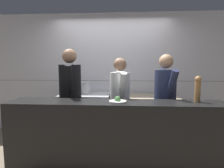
# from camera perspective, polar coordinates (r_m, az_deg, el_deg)

# --- Properties ---
(ground_plane) EXTENTS (14.00, 14.00, 0.00)m
(ground_plane) POSITION_cam_1_polar(r_m,az_deg,el_deg) (2.90, -1.98, -24.75)
(ground_plane) COLOR #7F705B
(wall_back_tiled) EXTENTS (8.00, 0.06, 2.60)m
(wall_back_tiled) POSITION_cam_1_polar(r_m,az_deg,el_deg) (3.86, -0.02, 3.34)
(wall_back_tiled) COLOR silver
(wall_back_tiled) RESTS_ON ground_plane
(oven_range) EXTENTS (0.98, 0.71, 0.91)m
(oven_range) POSITION_cam_1_polar(r_m,az_deg,el_deg) (3.68, -8.53, -10.21)
(oven_range) COLOR #232326
(oven_range) RESTS_ON ground_plane
(prep_counter) EXTENTS (1.28, 0.65, 0.88)m
(prep_counter) POSITION_cam_1_polar(r_m,az_deg,el_deg) (3.63, 10.33, -10.79)
(prep_counter) COLOR gray
(prep_counter) RESTS_ON ground_plane
(pass_counter) EXTENTS (2.93, 0.45, 1.00)m
(pass_counter) POSITION_cam_1_polar(r_m,az_deg,el_deg) (2.50, 1.38, -17.20)
(pass_counter) COLOR black
(pass_counter) RESTS_ON ground_plane
(stock_pot) EXTENTS (0.29, 0.29, 0.24)m
(stock_pot) POSITION_cam_1_polar(r_m,az_deg,el_deg) (3.60, -9.02, -1.13)
(stock_pot) COLOR #B7BABF
(stock_pot) RESTS_ON oven_range
(plated_dish_main) EXTENTS (0.23, 0.23, 0.08)m
(plated_dish_main) POSITION_cam_1_polar(r_m,az_deg,el_deg) (2.33, 1.87, -5.46)
(plated_dish_main) COLOR white
(plated_dish_main) RESTS_ON pass_counter
(pepper_mill) EXTENTS (0.08, 0.08, 0.35)m
(pepper_mill) POSITION_cam_1_polar(r_m,az_deg,el_deg) (2.57, 26.18, -1.32)
(pepper_mill) COLOR #AD7A47
(pepper_mill) RESTS_ON pass_counter
(chef_head_cook) EXTENTS (0.43, 0.76, 1.75)m
(chef_head_cook) POSITION_cam_1_polar(r_m,az_deg,el_deg) (2.98, -13.41, -3.95)
(chef_head_cook) COLOR black
(chef_head_cook) RESTS_ON ground_plane
(chef_sous) EXTENTS (0.39, 0.70, 1.61)m
(chef_sous) POSITION_cam_1_polar(r_m,az_deg,el_deg) (2.91, 2.57, -5.62)
(chef_sous) COLOR black
(chef_sous) RESTS_ON ground_plane
(chef_line) EXTENTS (0.40, 0.72, 1.66)m
(chef_line) POSITION_cam_1_polar(r_m,az_deg,el_deg) (2.91, 16.84, -5.33)
(chef_line) COLOR black
(chef_line) RESTS_ON ground_plane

